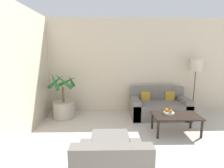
# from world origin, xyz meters

# --- Properties ---
(wall_back) EXTENTS (7.88, 0.06, 2.70)m
(wall_back) POSITION_xyz_m (0.00, 6.48, 1.35)
(wall_back) COLOR beige
(wall_back) RESTS_ON ground_plane
(potted_palm) EXTENTS (0.76, 0.75, 1.28)m
(potted_palm) POSITION_xyz_m (-2.63, 5.93, 0.36)
(potted_palm) COLOR #ADA393
(potted_palm) RESTS_ON ground_plane
(sofa_loveseat) EXTENTS (1.53, 0.82, 0.78)m
(sofa_loveseat) POSITION_xyz_m (-0.05, 5.95, 0.27)
(sofa_loveseat) COLOR slate
(sofa_loveseat) RESTS_ON ground_plane
(floor_lamp) EXTENTS (0.35, 0.35, 1.56)m
(floor_lamp) POSITION_xyz_m (0.99, 6.13, 1.33)
(floor_lamp) COLOR brown
(floor_lamp) RESTS_ON ground_plane
(coffee_table) EXTENTS (1.00, 0.57, 0.42)m
(coffee_table) POSITION_xyz_m (0.04, 4.95, 0.36)
(coffee_table) COLOR black
(coffee_table) RESTS_ON ground_plane
(fruit_bowl) EXTENTS (0.23, 0.23, 0.04)m
(fruit_bowl) POSITION_xyz_m (-0.10, 5.02, 0.44)
(fruit_bowl) COLOR beige
(fruit_bowl) RESTS_ON coffee_table
(apple_red) EXTENTS (0.08, 0.08, 0.08)m
(apple_red) POSITION_xyz_m (-0.05, 5.07, 0.50)
(apple_red) COLOR red
(apple_red) RESTS_ON fruit_bowl
(apple_green) EXTENTS (0.07, 0.07, 0.07)m
(apple_green) POSITION_xyz_m (-0.08, 4.96, 0.50)
(apple_green) COLOR olive
(apple_green) RESTS_ON fruit_bowl
(orange_fruit) EXTENTS (0.08, 0.08, 0.08)m
(orange_fruit) POSITION_xyz_m (-0.14, 5.04, 0.50)
(orange_fruit) COLOR orange
(orange_fruit) RESTS_ON fruit_bowl
(ottoman) EXTENTS (0.62, 0.51, 0.41)m
(ottoman) POSITION_xyz_m (-1.40, 4.05, 0.21)
(ottoman) COLOR slate
(ottoman) RESTS_ON ground_plane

